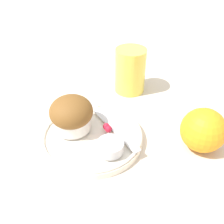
{
  "coord_description": "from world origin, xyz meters",
  "views": [
    {
      "loc": [
        0.33,
        -0.17,
        0.36
      ],
      "look_at": [
        -0.01,
        0.03,
        0.06
      ],
      "focal_mm": 40.0,
      "sensor_mm": 36.0,
      "label": 1
    }
  ],
  "objects_px": {
    "muffin": "(72,114)",
    "butter_knife": "(110,124)",
    "orange_fruit": "(203,130)",
    "juice_glass": "(130,71)"
  },
  "relations": [
    {
      "from": "juice_glass",
      "to": "muffin",
      "type": "bearing_deg",
      "value": -66.2
    },
    {
      "from": "orange_fruit",
      "to": "juice_glass",
      "type": "bearing_deg",
      "value": -179.48
    },
    {
      "from": "orange_fruit",
      "to": "muffin",
      "type": "bearing_deg",
      "value": -128.3
    },
    {
      "from": "muffin",
      "to": "butter_knife",
      "type": "height_order",
      "value": "muffin"
    },
    {
      "from": "orange_fruit",
      "to": "juice_glass",
      "type": "xyz_separation_m",
      "value": [
        -0.25,
        -0.0,
        0.01
      ]
    },
    {
      "from": "butter_knife",
      "to": "juice_glass",
      "type": "distance_m",
      "value": 0.18
    },
    {
      "from": "muffin",
      "to": "juice_glass",
      "type": "distance_m",
      "value": 0.22
    },
    {
      "from": "muffin",
      "to": "orange_fruit",
      "type": "bearing_deg",
      "value": 51.7
    },
    {
      "from": "butter_knife",
      "to": "juice_glass",
      "type": "xyz_separation_m",
      "value": [
        -0.12,
        0.13,
        0.04
      ]
    },
    {
      "from": "muffin",
      "to": "orange_fruit",
      "type": "xyz_separation_m",
      "value": [
        0.16,
        0.2,
        -0.01
      ]
    }
  ]
}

